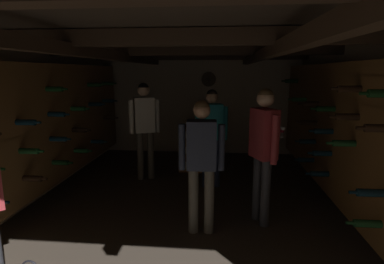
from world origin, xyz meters
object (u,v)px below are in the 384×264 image
Objects in this scene: display_bottle at (196,119)px; person_host_center at (202,155)px; person_guest_far_left at (145,121)px; person_guest_rear_center at (212,129)px; person_guest_mid_right at (264,143)px; wine_crate_stack at (193,148)px.

display_bottle is 2.40m from person_host_center.
person_guest_rear_center is at bearing -13.19° from person_guest_far_left.
person_guest_mid_right is at bearing -64.18° from display_bottle.
person_guest_mid_right is (1.00, -2.07, 0.02)m from display_bottle.
display_bottle is at bearing 115.82° from person_guest_mid_right.
person_guest_mid_right reaches higher than person_host_center.
display_bottle is 0.20× the size of person_guest_far_left.
person_host_center is at bearing -92.72° from person_guest_rear_center.
wine_crate_stack is at bearing 34.37° from person_guest_far_left.
person_guest_far_left is at bearing 166.81° from person_guest_rear_center.
person_host_center is at bearing -57.90° from person_guest_far_left.
person_host_center is 1.52m from person_guest_rear_center.
person_guest_mid_right is at bearing -60.36° from person_guest_rear_center.
person_guest_rear_center is at bearing -65.07° from wine_crate_stack.
wine_crate_stack is at bearing 97.66° from person_host_center.
person_guest_mid_right is (1.07, -2.03, 0.61)m from wine_crate_stack.
person_host_center reaches higher than wine_crate_stack.
person_guest_far_left reaches higher than person_guest_rear_center.
person_guest_mid_right reaches higher than wine_crate_stack.
display_bottle is at bearing 30.03° from wine_crate_stack.
person_guest_rear_center is 0.95× the size of person_guest_far_left.
display_bottle is at bearing 95.95° from person_host_center.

